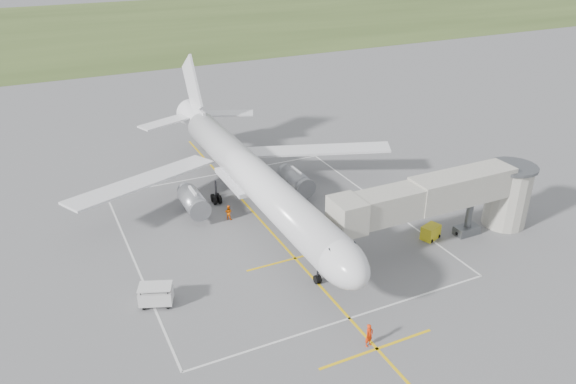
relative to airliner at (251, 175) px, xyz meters
name	(u,v)px	position (x,y,z in m)	size (l,w,h in m)	color
ground	(255,214)	(0.00, -0.75, -4.39)	(700.00, 700.00, 0.00)	#59595C
grass_strip	(87,29)	(0.00, 129.25, -4.38)	(700.00, 120.00, 0.02)	#394920
apron_markings	(277,238)	(0.00, -6.57, -4.38)	(28.20, 60.00, 0.01)	#E9B70D
airliner	(251,175)	(0.00, 0.00, 0.00)	(38.93, 46.75, 13.52)	silver
jet_bridge	(455,197)	(15.72, -14.25, 0.35)	(23.40, 5.00, 7.20)	gray
gpu_unit	(431,232)	(14.07, -13.33, -3.68)	(2.23, 1.86, 1.45)	gold
baggage_cart	(156,295)	(-13.68, -12.17, -3.42)	(3.15, 2.53, 1.90)	silver
ramp_worker_nose	(369,335)	(-0.38, -24.14, -3.42)	(0.71, 0.47, 1.95)	red
ramp_worker_wing	(228,212)	(-3.01, -0.61, -3.56)	(0.81, 0.63, 1.66)	#FA6607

